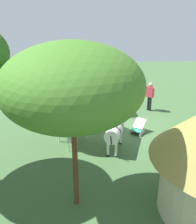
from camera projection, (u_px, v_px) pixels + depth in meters
The scene contains 12 objects.
ground_plane at pixel (110, 126), 13.83m from camera, with size 36.00×36.00×0.00m, color #43663A.
shade_umbrella at pixel (71, 84), 11.69m from camera, with size 3.40×3.40×3.07m.
patio_dining_table at pixel (72, 125), 12.45m from camera, with size 1.56×1.11×0.74m.
patio_chair_near_hut at pixel (73, 139), 11.34m from camera, with size 0.47×0.45×0.90m.
patio_chair_east_end at pixel (71, 117), 13.66m from camera, with size 0.49×0.47×0.90m.
guest_beside_umbrella at pixel (92, 105), 14.02m from camera, with size 0.59×0.28×1.66m.
standing_watcher at pixel (150, 94), 15.59m from camera, with size 0.49×0.50×1.78m.
striped_lounge_chair at pixel (138, 128), 13.03m from camera, with size 0.88×0.95×0.66m.
zebra_nearest_camera at pixel (117, 96), 15.50m from camera, with size 0.77×2.39×1.54m.
zebra_by_umbrella at pixel (115, 130), 11.25m from camera, with size 1.04×2.17×1.49m.
acacia_tree_behind_hut at pixel (72, 86), 6.93m from camera, with size 3.96×3.96×5.15m.
brick_patio_kerb at pixel (52, 104), 16.88m from camera, with size 2.80×0.36×0.08m, color #A15251.
Camera 1 is at (0.98, 12.52, 5.89)m, focal length 41.34 mm.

